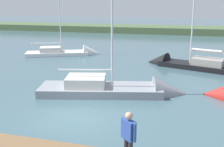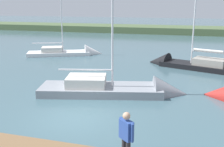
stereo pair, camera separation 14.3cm
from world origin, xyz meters
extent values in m
plane|color=#42606B|center=(0.00, 0.00, 0.00)|extent=(200.00, 200.00, 0.00)
cube|color=#4C603D|center=(0.00, -42.24, 0.00)|extent=(180.00, 8.00, 2.40)
cube|color=gray|center=(0.00, -3.88, 0.00)|extent=(7.83, 4.01, 0.99)
cone|color=gray|center=(-4.20, -4.90, 0.00)|extent=(2.56, 2.73, 2.31)
cube|color=silver|center=(0.88, -3.67, 0.80)|extent=(2.73, 2.34, 0.61)
cylinder|color=silver|center=(-0.69, -4.05, 4.87)|extent=(0.12, 0.12, 8.74)
cylinder|color=silver|center=(0.92, -3.66, 1.53)|extent=(3.25, 0.88, 0.10)
cube|color=white|center=(8.55, -15.13, 0.02)|extent=(6.89, 4.64, 0.70)
cone|color=white|center=(5.06, -16.70, 0.02)|extent=(2.61, 2.72, 2.12)
cube|color=silver|center=(9.19, -14.84, 0.64)|extent=(2.67, 2.41, 0.53)
cylinder|color=silver|center=(8.13, -15.32, 4.22)|extent=(0.11, 0.11, 7.71)
cylinder|color=silver|center=(9.60, -14.66, 1.34)|extent=(2.97, 1.40, 0.09)
cube|color=black|center=(-5.90, -12.53, 0.06)|extent=(6.57, 3.94, 0.72)
cone|color=black|center=(-2.46, -13.69, 0.06)|extent=(2.40, 2.53, 2.05)
cube|color=gray|center=(-6.84, -12.21, 0.71)|extent=(2.90, 2.33, 0.57)
cylinder|color=silver|center=(-5.38, -12.70, 4.23)|extent=(0.12, 0.12, 7.60)
cylinder|color=silver|center=(-6.65, -12.27, 1.53)|extent=(2.59, 0.95, 0.10)
cylinder|color=silver|center=(-6.65, -12.27, 1.65)|extent=(2.37, 0.97, 0.20)
cone|color=#B22823|center=(-7.09, -5.17, 0.05)|extent=(2.41, 2.56, 2.14)
cube|color=#2D4C9E|center=(-3.48, 4.28, 1.88)|extent=(0.49, 0.46, 0.59)
sphere|color=tan|center=(-3.48, 4.28, 2.32)|extent=(0.23, 0.23, 0.23)
cylinder|color=#2D4C9E|center=(-3.26, 4.11, 1.89)|extent=(0.09, 0.09, 0.56)
cylinder|color=#2D4C9E|center=(-3.69, 4.46, 1.89)|extent=(0.09, 0.09, 0.56)
camera|label=1|loc=(-4.90, 11.33, 5.43)|focal=43.28mm
camera|label=2|loc=(-5.04, 11.30, 5.43)|focal=43.28mm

